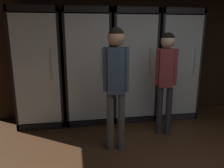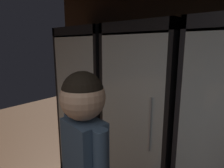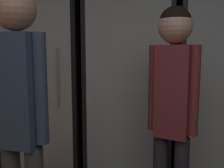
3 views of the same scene
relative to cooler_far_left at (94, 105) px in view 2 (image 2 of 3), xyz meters
The scene contains 2 objects.
cooler_far_left is the anchor object (origin of this frame).
cooler_left 0.83m from the cooler_far_left, ahead, with size 0.78×0.60×2.02m.
Camera 2 is at (-0.28, 0.99, 1.80)m, focal length 30.07 mm.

